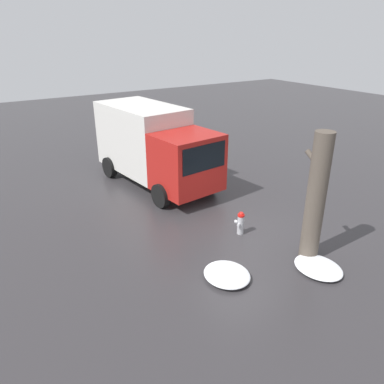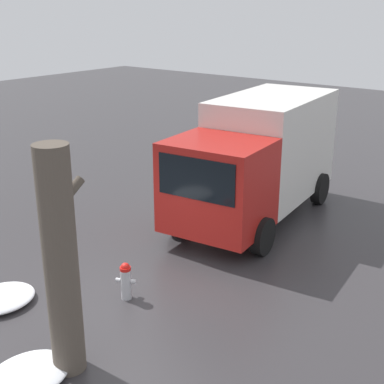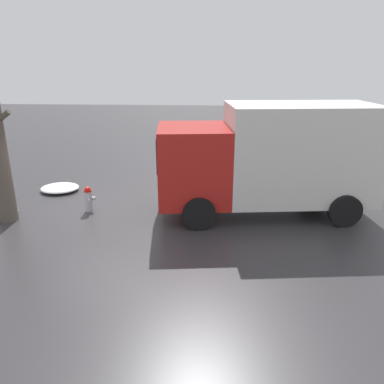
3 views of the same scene
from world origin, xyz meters
The scene contains 6 objects.
ground_plane centered at (0.00, 0.00, 0.00)m, with size 60.00×60.00×0.00m, color #333033.
fire_hydrant centered at (0.00, 0.00, 0.40)m, with size 0.34×0.41×0.78m.
tree_trunk centered at (-2.09, -0.80, 1.87)m, with size 0.80×0.52×3.71m.
delivery_truck centered at (5.37, 0.30, 1.71)m, with size 6.33×3.10×3.20m.
snow_pile_by_hydrant centered at (-2.71, -0.52, 0.09)m, with size 1.37×1.14×0.18m.
snow_pile_curbside centered at (-1.64, 1.80, 0.11)m, with size 1.32×1.18×0.21m.
Camera 2 is at (-6.53, -6.78, 5.54)m, focal length 50.00 mm.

